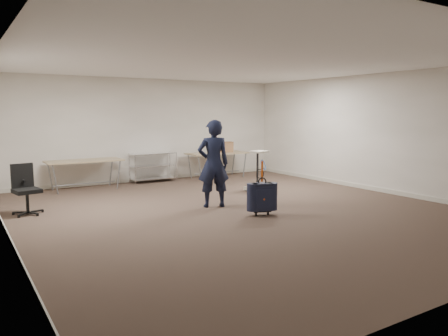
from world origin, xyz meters
TOP-DOWN VIEW (x-y plane):
  - ground at (0.00, 0.00)m, footprint 9.00×9.00m
  - room_shell at (0.00, 1.38)m, footprint 8.00×9.00m
  - folding_table_left at (-1.90, 3.95)m, footprint 1.80×0.75m
  - folding_table_right at (1.90, 3.95)m, footprint 1.80×0.75m
  - wire_shelf at (0.00, 4.20)m, footprint 1.22×0.47m
  - person at (-0.23, 0.59)m, footprint 0.73×0.59m
  - suitcase at (0.15, -0.53)m, footprint 0.42×0.32m
  - office_chair at (-3.50, 1.87)m, footprint 0.57×0.57m
  - equipment_cart at (1.63, 1.55)m, footprint 0.65×0.65m
  - cardboard_box at (2.19, 3.96)m, footprint 0.48×0.41m

SIDE VIEW (x-z plane):
  - ground at x=0.00m, z-range 0.00..0.00m
  - room_shell at x=0.00m, z-range -4.45..4.55m
  - equipment_cart at x=1.63m, z-range -0.23..0.74m
  - office_chair at x=-3.50m, z-range -0.18..0.75m
  - suitcase at x=0.15m, z-range -0.16..0.85m
  - wire_shelf at x=0.00m, z-range 0.04..0.84m
  - folding_table_left at x=-1.90m, z-range 0.31..1.04m
  - folding_table_right at x=1.90m, z-range 0.31..1.04m
  - person at x=-0.23m, z-range 0.00..1.74m
  - cardboard_box at x=2.19m, z-range 0.73..1.03m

